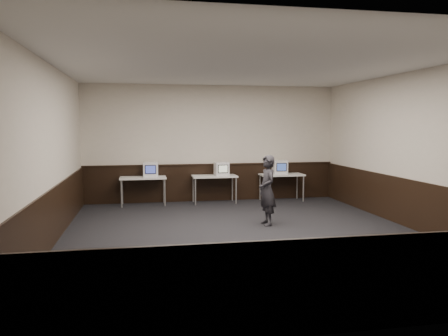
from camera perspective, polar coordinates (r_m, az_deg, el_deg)
The scene contains 18 objects.
floor at distance 8.45m, azimuth 2.77°, elevation -8.83°, with size 8.00×8.00×0.00m, color black.
ceiling at distance 8.26m, azimuth 2.88°, elevation 13.21°, with size 8.00×8.00×0.00m, color white.
back_wall at distance 12.12m, azimuth -1.58°, elevation 3.22°, with size 7.00×7.00×0.00m, color beige.
front_wall at distance 4.43m, azimuth 14.95°, elevation -1.19°, with size 7.00×7.00×0.00m, color beige.
left_wall at distance 8.14m, azimuth -21.92°, elevation 1.63°, with size 8.00×8.00×0.00m, color beige.
right_wall at distance 9.64m, azimuth 23.52°, elevation 2.13°, with size 8.00×8.00×0.00m, color beige.
wainscot_back at distance 12.20m, azimuth -1.55°, elevation -1.95°, with size 6.98×0.04×1.00m, color black.
wainscot_front at distance 4.70m, azimuth 14.49°, elevation -14.60°, with size 6.98×0.04×1.00m, color black.
wainscot_left at distance 8.27m, azimuth -21.51°, elevation -5.99°, with size 0.04×7.98×1.00m, color black.
wainscot_right at distance 9.75m, azimuth 23.17°, elevation -4.33°, with size 0.04×7.98×1.00m, color black.
wainscot_rail at distance 12.12m, azimuth -1.55°, elevation 0.48°, with size 6.98×0.06×0.04m, color black.
desk_left at distance 11.65m, azimuth -10.53°, elevation -1.51°, with size 1.20×0.60×0.75m.
desk_center at distance 11.80m, azimuth -1.27°, elevation -1.33°, with size 1.20×0.60×0.75m.
desk_right at distance 12.26m, azimuth 7.54°, elevation -1.12°, with size 1.20×0.60×0.75m.
emac_left at distance 11.65m, azimuth -9.55°, elevation -0.19°, with size 0.41×0.43×0.39m.
emac_center at distance 11.76m, azimuth -0.33°, elevation -0.12°, with size 0.38×0.40×0.36m.
emac_right at distance 12.25m, azimuth 7.30°, elevation 0.12°, with size 0.41×0.44×0.38m.
person at distance 9.25m, azimuth 5.66°, elevation -2.92°, with size 0.54×0.35×1.48m, color #242227.
Camera 1 is at (-1.90, -7.96, 2.11)m, focal length 35.00 mm.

